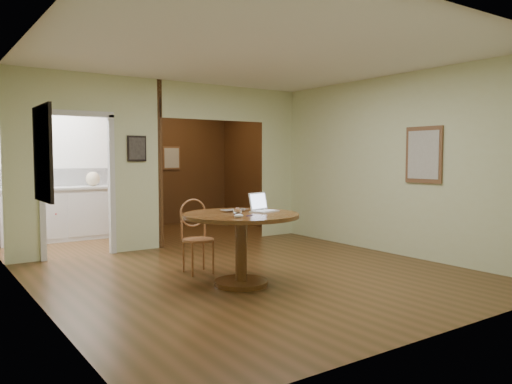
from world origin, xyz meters
TOP-DOWN VIEW (x-y plane):
  - floor at (0.00, 0.00)m, footprint 5.00×5.00m
  - room_shell at (-0.47, 3.10)m, footprint 5.20×7.50m
  - dining_table at (-0.42, -0.23)m, footprint 1.32×1.32m
  - chair at (-0.55, 0.64)m, footprint 0.42×0.42m
  - open_laptop at (-0.10, -0.18)m, footprint 0.36×0.35m
  - closed_laptop at (-0.36, -0.05)m, footprint 0.35×0.23m
  - mouse at (-0.67, -0.56)m, footprint 0.11×0.07m
  - wine_glass at (-0.62, -0.46)m, footprint 0.09×0.09m
  - pen at (-0.47, -0.47)m, footprint 0.12×0.05m
  - kitchen_cabinet at (-1.35, 4.20)m, footprint 2.06×0.60m
  - grocery_bag at (-0.78, 4.20)m, footprint 0.32×0.30m

SIDE VIEW (x-z plane):
  - floor at x=0.00m, z-range 0.00..0.00m
  - kitchen_cabinet at x=-1.35m, z-range 0.00..0.94m
  - chair at x=-0.55m, z-range 0.05..0.99m
  - dining_table at x=-0.42m, z-range 0.20..1.03m
  - pen at x=-0.47m, z-range 0.83..0.83m
  - closed_laptop at x=-0.36m, z-range 0.83..0.85m
  - mouse at x=-0.67m, z-range 0.83..0.87m
  - wine_glass at x=-0.62m, z-range 0.83..0.93m
  - open_laptop at x=-0.10m, z-range 0.78..1.00m
  - grocery_bag at x=-0.78m, z-range 0.94..1.20m
  - room_shell at x=-0.47m, z-range -1.21..3.79m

